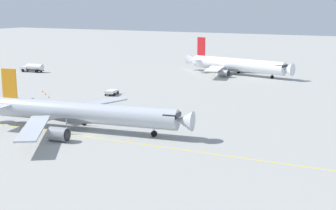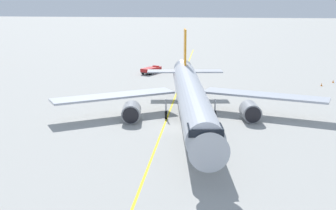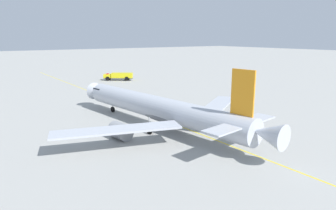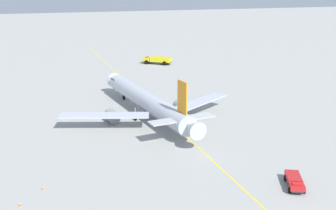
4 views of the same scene
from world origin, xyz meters
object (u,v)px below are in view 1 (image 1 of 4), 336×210
(airliner_main, at_px, (81,114))
(airliner_secondary, at_px, (236,65))
(safety_cone_mid, at_px, (45,94))
(safety_cone_near, at_px, (49,97))
(fuel_tanker_truck, at_px, (33,68))
(safety_cone_far, at_px, (43,91))
(pushback_tug_truck, at_px, (112,92))

(airliner_main, height_order, airliner_secondary, airliner_secondary)
(safety_cone_mid, bearing_deg, airliner_secondary, -29.77)
(safety_cone_mid, bearing_deg, safety_cone_near, -128.88)
(fuel_tanker_truck, height_order, safety_cone_mid, fuel_tanker_truck)
(safety_cone_near, height_order, safety_cone_mid, same)
(airliner_main, bearing_deg, safety_cone_near, 132.29)
(airliner_secondary, bearing_deg, safety_cone_far, -110.38)
(pushback_tug_truck, xyz_separation_m, safety_cone_far, (-4.94, 18.45, -0.53))
(airliner_secondary, distance_m, safety_cone_mid, 64.61)
(airliner_secondary, distance_m, safety_cone_far, 64.10)
(airliner_main, bearing_deg, fuel_tanker_truck, 129.95)
(airliner_secondary, height_order, pushback_tug_truck, airliner_secondary)
(safety_cone_near, bearing_deg, pushback_tug_truck, -48.95)
(airliner_secondary, xyz_separation_m, safety_cone_far, (-53.50, 35.17, -2.92))
(airliner_secondary, xyz_separation_m, fuel_tanker_truck, (-24.98, 64.17, -1.63))
(fuel_tanker_truck, relative_size, pushback_tug_truck, 1.76)
(airliner_secondary, height_order, safety_cone_far, airliner_secondary)
(fuel_tanker_truck, relative_size, safety_cone_far, 15.48)
(safety_cone_mid, distance_m, safety_cone_far, 4.01)
(safety_cone_near, bearing_deg, safety_cone_mid, 51.12)
(safety_cone_near, bearing_deg, airliner_main, -129.59)
(safety_cone_far, bearing_deg, airliner_main, -129.44)
(fuel_tanker_truck, distance_m, safety_cone_far, 40.69)
(fuel_tanker_truck, distance_m, pushback_tug_truck, 52.99)
(safety_cone_near, height_order, safety_cone_far, same)
(airliner_main, height_order, pushback_tug_truck, airliner_main)
(airliner_main, distance_m, safety_cone_mid, 38.75)
(safety_cone_mid, height_order, safety_cone_far, same)
(airliner_secondary, distance_m, fuel_tanker_truck, 68.88)
(airliner_secondary, height_order, fuel_tanker_truck, airliner_secondary)
(safety_cone_far, bearing_deg, safety_cone_near, -128.88)
(pushback_tug_truck, bearing_deg, safety_cone_far, 91.74)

